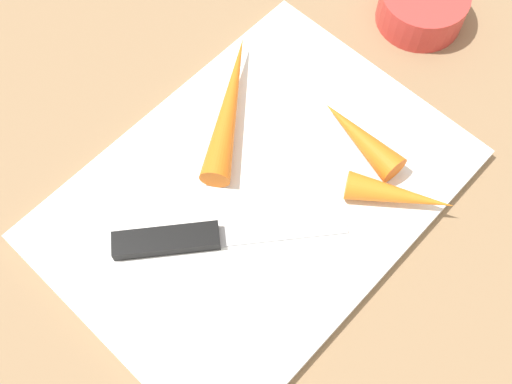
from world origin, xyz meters
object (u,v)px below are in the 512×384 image
(knife, at_px, (182,239))
(carrot_shortest, at_px, (360,137))
(cutting_board, at_px, (256,195))
(carrot_longest, at_px, (230,105))
(small_bowl, at_px, (422,7))
(carrot_medium, at_px, (400,195))

(knife, bearing_deg, carrot_shortest, 24.85)
(cutting_board, bearing_deg, knife, 170.33)
(carrot_longest, bearing_deg, cutting_board, -154.91)
(small_bowl, bearing_deg, carrot_longest, 165.91)
(cutting_board, distance_m, carrot_longest, 0.09)
(cutting_board, relative_size, knife, 2.17)
(carrot_longest, relative_size, carrot_shortest, 1.73)
(carrot_shortest, xyz_separation_m, carrot_medium, (-0.02, -0.06, -0.00))
(knife, bearing_deg, carrot_medium, 4.73)
(knife, distance_m, carrot_longest, 0.13)
(cutting_board, bearing_deg, carrot_medium, -50.96)
(knife, height_order, carrot_longest, carrot_longest)
(carrot_medium, relative_size, small_bowl, 1.04)
(cutting_board, xyz_separation_m, carrot_medium, (0.08, -0.10, 0.02))
(cutting_board, xyz_separation_m, carrot_longest, (0.04, 0.07, 0.02))
(knife, distance_m, carrot_medium, 0.19)
(cutting_board, distance_m, small_bowl, 0.27)
(carrot_longest, distance_m, carrot_shortest, 0.12)
(knife, relative_size, carrot_medium, 1.79)
(knife, xyz_separation_m, small_bowl, (0.34, 0.01, 0.00))
(small_bowl, bearing_deg, knife, -179.11)
(knife, relative_size, carrot_shortest, 1.84)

